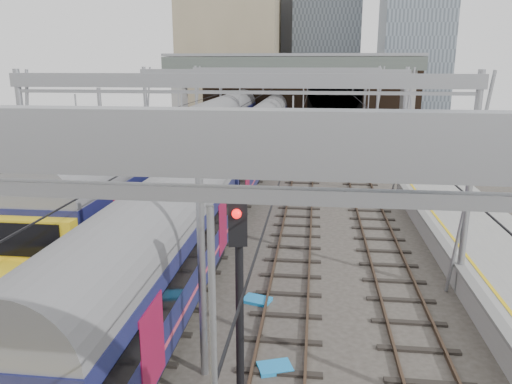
# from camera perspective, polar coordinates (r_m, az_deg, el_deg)

# --- Properties ---
(tracks) EXTENTS (14.40, 80.00, 0.22)m
(tracks) POSITION_cam_1_polar(r_m,az_deg,el_deg) (26.13, 0.31, -3.74)
(tracks) COLOR #4C3828
(tracks) RESTS_ON ground
(overhead_line) EXTENTS (16.80, 80.00, 8.00)m
(overhead_line) POSITION_cam_1_polar(r_m,az_deg,el_deg) (31.32, 1.70, 11.50)
(overhead_line) COLOR gray
(overhead_line) RESTS_ON ground
(retaining_wall) EXTENTS (28.00, 2.75, 9.00)m
(retaining_wall) POSITION_cam_1_polar(r_m,az_deg,el_deg) (61.73, 5.58, 10.81)
(retaining_wall) COLOR black
(retaining_wall) RESTS_ON ground
(overbridge) EXTENTS (28.00, 3.00, 9.25)m
(overbridge) POSITION_cam_1_polar(r_m,az_deg,el_deg) (55.74, 4.03, 13.48)
(overbridge) COLOR gray
(overbridge) RESTS_ON ground
(city_skyline) EXTENTS (37.50, 27.50, 60.00)m
(city_skyline) POSITION_cam_1_polar(r_m,az_deg,el_deg) (80.64, 7.17, 20.69)
(city_skyline) COLOR tan
(city_skyline) RESTS_ON ground
(train_main) EXTENTS (2.70, 62.48, 4.68)m
(train_main) POSITION_cam_1_polar(r_m,az_deg,el_deg) (37.90, -0.56, 5.73)
(train_main) COLOR black
(train_main) RESTS_ON ground
(train_second) EXTENTS (3.07, 53.15, 5.19)m
(train_second) POSITION_cam_1_polar(r_m,az_deg,el_deg) (41.50, -5.54, 6.73)
(train_second) COLOR black
(train_second) RESTS_ON ground
(signal_near_centre) EXTENTS (0.42, 0.49, 5.52)m
(signal_near_centre) POSITION_cam_1_polar(r_m,az_deg,el_deg) (10.96, -1.94, -11.26)
(signal_near_centre) COLOR black
(signal_near_centre) RESTS_ON ground
(equip_cover_a) EXTENTS (0.86, 0.68, 0.09)m
(equip_cover_a) POSITION_cam_1_polar(r_m,az_deg,el_deg) (16.37, -10.53, -15.59)
(equip_cover_a) COLOR #1B84CF
(equip_cover_a) RESTS_ON ground
(equip_cover_b) EXTENTS (1.08, 0.92, 0.11)m
(equip_cover_b) POSITION_cam_1_polar(r_m,az_deg,el_deg) (14.58, 2.17, -19.41)
(equip_cover_b) COLOR #1B84CF
(equip_cover_b) RESTS_ON ground
(equip_cover_c) EXTENTS (1.11, 0.93, 0.11)m
(equip_cover_c) POSITION_cam_1_polar(r_m,az_deg,el_deg) (18.07, 0.10, -12.24)
(equip_cover_c) COLOR #1B84CF
(equip_cover_c) RESTS_ON ground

